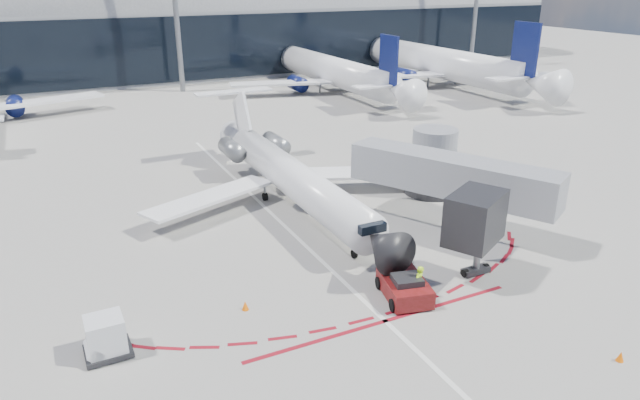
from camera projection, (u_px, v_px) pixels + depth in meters
name	position (u px, v px, depth m)	size (l,w,h in m)	color
ground	(288.00, 229.00, 36.04)	(260.00, 260.00, 0.00)	slate
apron_centerline	(276.00, 217.00, 37.71)	(0.25, 40.00, 0.01)	silver
apron_stop_bar	(385.00, 321.00, 26.46)	(14.00, 0.25, 0.01)	maroon
terminal_building	(119.00, 19.00, 87.03)	(150.00, 24.15, 24.00)	#9C9FA2
jet_bridge	(446.00, 175.00, 36.44)	(10.03, 15.20, 4.90)	#919399
regional_jet	(289.00, 174.00, 39.31)	(20.70, 25.53, 6.39)	white
pushback_tug	(405.00, 287.00, 28.21)	(2.76, 5.13, 1.31)	#500F0B
ramp_worker	(418.00, 283.00, 27.92)	(0.67, 0.44, 1.82)	#C0FF1A
uld_container	(106.00, 337.00, 23.83)	(1.92, 1.64, 1.78)	black
safety_cone_left	(245.00, 305.00, 27.28)	(0.34, 0.34, 0.47)	#FF6705
safety_cone_right	(620.00, 356.00, 23.66)	(0.32, 0.32, 0.45)	#FF6705
bg_airliner_2	(331.00, 50.00, 76.73)	(33.36, 35.32, 10.79)	white
bg_airliner_3	(440.00, 41.00, 80.99)	(37.87, 40.10, 12.25)	white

